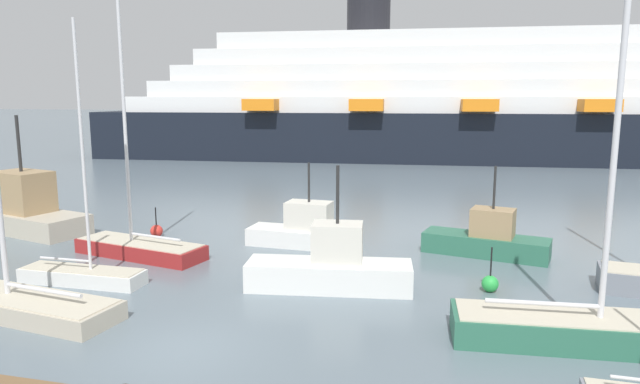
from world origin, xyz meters
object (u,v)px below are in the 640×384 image
object	(u,v)px
sailboat_2	(140,245)
sailboat_5	(20,300)
fishing_boat_0	(331,267)
fishing_boat_3	(305,230)
channel_buoy_2	(490,283)
fishing_boat_1	(21,210)
fishing_boat_2	(487,239)
cruise_ship	(523,106)
channel_buoy_0	(157,231)
sailboat_0	(578,326)
sailboat_4	(82,271)

from	to	relation	value
sailboat_2	sailboat_5	world-z (taller)	sailboat_2
fishing_boat_0	fishing_boat_3	bearing A→B (deg)	106.22
fishing_boat_0	channel_buoy_2	world-z (taller)	fishing_boat_0
sailboat_2	fishing_boat_1	distance (m)	9.45
sailboat_5	fishing_boat_0	bearing A→B (deg)	-145.00
fishing_boat_2	cruise_ship	xyz separation A→B (m)	(5.65, 42.40, 5.52)
fishing_boat_2	fishing_boat_3	xyz separation A→B (m)	(-8.48, -0.43, 0.03)
fishing_boat_2	channel_buoy_0	distance (m)	16.45
channel_buoy_0	fishing_boat_1	bearing A→B (deg)	-176.93
fishing_boat_2	channel_buoy_0	xyz separation A→B (m)	(-16.44, -0.54, -0.42)
sailboat_0	channel_buoy_0	size ratio (longest dim) A/B	6.56
sailboat_2	fishing_boat_1	world-z (taller)	sailboat_2
sailboat_0	fishing_boat_3	world-z (taller)	sailboat_0
fishing_boat_0	sailboat_2	bearing A→B (deg)	158.73
fishing_boat_0	fishing_boat_2	size ratio (longest dim) A/B	1.10
fishing_boat_0	cruise_ship	distance (m)	50.23
sailboat_2	sailboat_0	bearing A→B (deg)	175.53
sailboat_4	fishing_boat_0	size ratio (longest dim) A/B	1.57
sailboat_4	cruise_ship	world-z (taller)	cruise_ship
sailboat_0	cruise_ship	world-z (taller)	cruise_ship
sailboat_2	channel_buoy_0	world-z (taller)	sailboat_2
fishing_boat_0	sailboat_5	bearing A→B (deg)	-160.54
sailboat_2	channel_buoy_2	bearing A→B (deg)	-172.12
fishing_boat_2	sailboat_0	bearing A→B (deg)	-63.97
fishing_boat_0	channel_buoy_0	world-z (taller)	fishing_boat_0
sailboat_2	channel_buoy_0	xyz separation A→B (m)	(-1.13, 3.39, -0.21)
sailboat_2	fishing_boat_2	world-z (taller)	sailboat_2
fishing_boat_0	channel_buoy_2	xyz separation A→B (m)	(5.80, 1.09, -0.52)
sailboat_5	channel_buoy_0	distance (m)	10.58
sailboat_2	cruise_ship	world-z (taller)	cruise_ship
sailboat_4	sailboat_0	bearing A→B (deg)	-4.55
sailboat_5	fishing_boat_1	bearing A→B (deg)	-41.00
cruise_ship	sailboat_5	bearing A→B (deg)	-116.02
fishing_boat_1	fishing_boat_3	size ratio (longest dim) A/B	1.61
sailboat_5	fishing_boat_3	world-z (taller)	sailboat_5
sailboat_5	fishing_boat_3	size ratio (longest dim) A/B	1.87
sailboat_5	cruise_ship	xyz separation A→B (m)	(21.03, 53.47, 5.78)
sailboat_4	fishing_boat_3	bearing A→B (deg)	46.65
fishing_boat_1	fishing_boat_3	world-z (taller)	fishing_boat_1
fishing_boat_2	fishing_boat_3	size ratio (longest dim) A/B	1.05
channel_buoy_2	cruise_ship	xyz separation A→B (m)	(5.77, 47.48, 5.94)
fishing_boat_1	fishing_boat_2	distance (m)	24.29
sailboat_2	fishing_boat_1	size ratio (longest dim) A/B	1.35
sailboat_5	cruise_ship	size ratio (longest dim) A/B	0.10
channel_buoy_2	cruise_ship	distance (m)	48.20
sailboat_4	fishing_boat_1	world-z (taller)	sailboat_4
fishing_boat_3	channel_buoy_0	world-z (taller)	fishing_boat_3
fishing_boat_0	channel_buoy_2	bearing A→B (deg)	2.82
fishing_boat_3	fishing_boat_0	bearing A→B (deg)	-62.75
sailboat_2	channel_buoy_0	bearing A→B (deg)	-59.43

